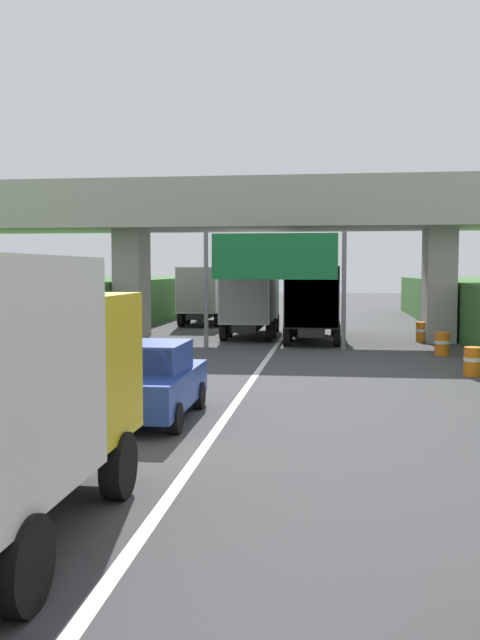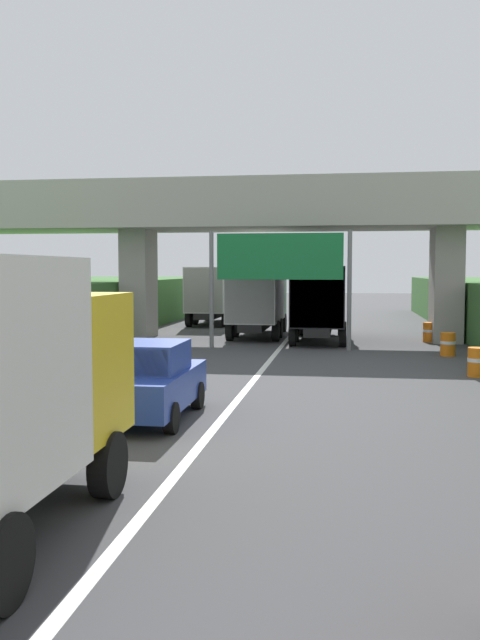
# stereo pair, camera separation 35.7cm
# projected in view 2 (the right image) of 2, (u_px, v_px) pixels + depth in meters

# --- Properties ---
(lane_centre_stripe) EXTENTS (0.20, 93.48, 0.01)m
(lane_centre_stripe) POSITION_uv_depth(u_px,v_px,m) (273.00, 357.00, 26.24)
(lane_centre_stripe) COLOR white
(lane_centre_stripe) RESTS_ON ground
(overpass_bridge) EXTENTS (40.00, 4.80, 7.39)m
(overpass_bridge) POSITION_uv_depth(u_px,v_px,m) (288.00, 222.00, 32.43)
(overpass_bridge) COLOR #ADA89E
(overpass_bridge) RESTS_ON ground
(overhead_highway_sign) EXTENTS (5.88, 0.18, 4.89)m
(overhead_highway_sign) POSITION_uv_depth(u_px,v_px,m) (280.00, 263.00, 28.54)
(overhead_highway_sign) COLOR slate
(overhead_highway_sign) RESTS_ON ground
(speed_limit_sign) EXTENTS (0.60, 0.08, 2.23)m
(speed_limit_sign) POSITION_uv_depth(u_px,v_px,m) (10.00, 330.00, 21.10)
(speed_limit_sign) COLOR slate
(speed_limit_sign) RESTS_ON ground
(truck_silver) EXTENTS (2.44, 7.30, 3.44)m
(truck_silver) POSITION_uv_depth(u_px,v_px,m) (214.00, 292.00, 42.13)
(truck_silver) COLOR black
(truck_silver) RESTS_ON ground
(truck_green) EXTENTS (2.44, 7.30, 3.44)m
(truck_green) POSITION_uv_depth(u_px,v_px,m) (259.00, 297.00, 34.18)
(truck_green) COLOR black
(truck_green) RESTS_ON ground
(truck_black) EXTENTS (2.44, 7.30, 3.44)m
(truck_black) POSITION_uv_depth(u_px,v_px,m) (320.00, 299.00, 31.93)
(truck_black) COLOR black
(truck_black) RESTS_ON ground
(car_blue) EXTENTS (1.86, 4.10, 1.72)m
(car_blue) POSITION_uv_depth(u_px,v_px,m) (148.00, 381.00, 15.24)
(car_blue) COLOR #233D9E
(car_blue) RESTS_ON ground
(construction_barrel_3) EXTENTS (0.57, 0.57, 0.90)m
(construction_barrel_3) POSITION_uv_depth(u_px,v_px,m) (477.00, 362.00, 21.37)
(construction_barrel_3) COLOR orange
(construction_barrel_3) RESTS_ON ground
(construction_barrel_4) EXTENTS (0.57, 0.57, 0.90)m
(construction_barrel_4) POSITION_uv_depth(u_px,v_px,m) (448.00, 344.00, 26.49)
(construction_barrel_4) COLOR orange
(construction_barrel_4) RESTS_ON ground
(construction_barrel_5) EXTENTS (0.57, 0.57, 0.90)m
(construction_barrel_5) POSITION_uv_depth(u_px,v_px,m) (429.00, 332.00, 31.59)
(construction_barrel_5) COLOR orange
(construction_barrel_5) RESTS_ON ground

